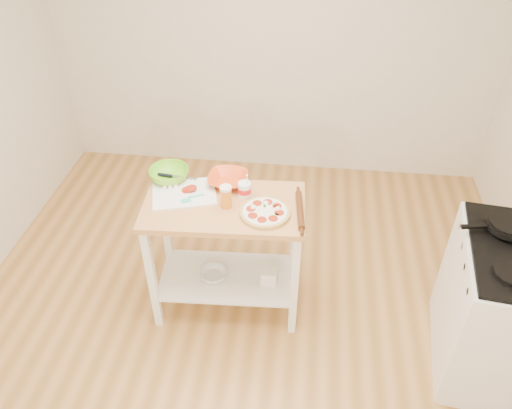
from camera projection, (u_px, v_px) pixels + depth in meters
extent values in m
cube|color=#B58042|center=(240.00, 347.00, 3.35)|extent=(4.00, 4.50, 0.02)
cube|color=beige|center=(274.00, 32.00, 4.29)|extent=(4.00, 0.02, 2.70)
cube|color=tan|center=(224.00, 207.00, 3.12)|extent=(1.04, 0.61, 0.04)
cube|color=white|center=(228.00, 277.00, 3.51)|extent=(0.96, 0.54, 0.02)
cube|color=white|center=(152.00, 280.00, 3.24)|extent=(0.05, 0.05, 0.86)
cube|color=white|center=(167.00, 234.00, 3.60)|extent=(0.05, 0.05, 0.86)
cube|color=white|center=(294.00, 287.00, 3.19)|extent=(0.05, 0.05, 0.86)
cube|color=white|center=(295.00, 239.00, 3.56)|extent=(0.05, 0.05, 0.86)
cube|color=white|center=(509.00, 312.00, 2.99)|extent=(0.81, 0.92, 0.92)
cylinder|color=black|center=(509.00, 225.00, 2.83)|extent=(0.26, 0.26, 0.03)
cube|color=black|center=(475.00, 226.00, 2.83)|extent=(0.16, 0.05, 0.02)
cylinder|color=tan|center=(265.00, 213.00, 3.03)|extent=(0.31, 0.31, 0.02)
cylinder|color=tan|center=(265.00, 212.00, 3.02)|extent=(0.31, 0.31, 0.01)
cylinder|color=white|center=(265.00, 212.00, 3.02)|extent=(0.27, 0.27, 0.01)
cylinder|color=#9F2411|center=(279.00, 213.00, 3.00)|extent=(0.06, 0.06, 0.01)
cylinder|color=#9F2411|center=(277.00, 206.00, 3.05)|extent=(0.06, 0.06, 0.01)
cylinder|color=#9F2411|center=(268.00, 202.00, 3.08)|extent=(0.06, 0.06, 0.01)
cylinder|color=#9F2411|center=(257.00, 203.00, 3.07)|extent=(0.06, 0.06, 0.01)
cylinder|color=#9F2411|center=(251.00, 209.00, 3.03)|extent=(0.06, 0.06, 0.01)
cylinder|color=#9F2411|center=(253.00, 216.00, 2.98)|extent=(0.06, 0.06, 0.01)
cylinder|color=#9F2411|center=(262.00, 220.00, 2.95)|extent=(0.06, 0.06, 0.01)
cylinder|color=#9F2411|center=(273.00, 219.00, 2.95)|extent=(0.06, 0.06, 0.01)
sphere|color=white|center=(278.00, 209.00, 3.03)|extent=(0.04, 0.04, 0.04)
sphere|color=white|center=(266.00, 204.00, 3.07)|extent=(0.04, 0.04, 0.04)
sphere|color=white|center=(253.00, 208.00, 3.04)|extent=(0.04, 0.04, 0.04)
plane|color=#175010|center=(277.00, 214.00, 2.98)|extent=(0.03, 0.03, 0.00)
plane|color=#175010|center=(276.00, 206.00, 3.05)|extent=(0.04, 0.04, 0.00)
plane|color=#175010|center=(265.00, 206.00, 3.05)|extent=(0.03, 0.03, 0.00)
plane|color=#175010|center=(252.00, 206.00, 3.04)|extent=(0.03, 0.03, 0.00)
cube|color=white|center=(184.00, 193.00, 3.19)|extent=(0.47, 0.40, 0.01)
cube|color=#F4EACC|center=(165.00, 187.00, 3.22)|extent=(0.03, 0.03, 0.02)
cube|color=#F4EACC|center=(170.00, 186.00, 3.22)|extent=(0.03, 0.03, 0.02)
cube|color=#F4EACC|center=(176.00, 186.00, 3.23)|extent=(0.03, 0.03, 0.02)
cube|color=#F4EACC|center=(165.00, 183.00, 3.24)|extent=(0.03, 0.03, 0.02)
cube|color=#F4EACC|center=(170.00, 183.00, 3.25)|extent=(0.03, 0.03, 0.02)
cube|color=#F4EACC|center=(175.00, 182.00, 3.25)|extent=(0.03, 0.03, 0.02)
cylinder|color=#9F2411|center=(187.00, 190.00, 3.20)|extent=(0.07, 0.07, 0.01)
cylinder|color=#9F2411|center=(189.00, 189.00, 3.20)|extent=(0.07, 0.07, 0.01)
cylinder|color=#9F2411|center=(191.00, 188.00, 3.20)|extent=(0.07, 0.07, 0.01)
cube|color=#3BC7A8|center=(186.00, 201.00, 3.11)|extent=(0.07, 0.06, 0.01)
cylinder|color=#3BC7A8|center=(196.00, 196.00, 3.15)|extent=(0.10, 0.05, 0.01)
cube|color=silver|center=(184.00, 178.00, 3.32)|extent=(0.18, 0.05, 0.00)
cube|color=black|center=(165.00, 175.00, 3.33)|extent=(0.10, 0.03, 0.01)
imported|color=#DC4E1E|center=(228.00, 180.00, 3.27)|extent=(0.27, 0.27, 0.06)
imported|color=#6DC61E|center=(169.00, 175.00, 3.30)|extent=(0.30, 0.30, 0.08)
cylinder|color=orange|center=(226.00, 198.00, 3.05)|extent=(0.07, 0.07, 0.13)
cylinder|color=white|center=(226.00, 188.00, 3.01)|extent=(0.07, 0.07, 0.02)
cylinder|color=white|center=(244.00, 190.00, 3.15)|extent=(0.08, 0.08, 0.10)
cylinder|color=red|center=(244.00, 190.00, 3.15)|extent=(0.08, 0.08, 0.04)
cylinder|color=silver|center=(247.00, 180.00, 3.10)|extent=(0.01, 0.05, 0.10)
cylinder|color=#4F2912|center=(300.00, 210.00, 3.03)|extent=(0.08, 0.35, 0.04)
imported|color=silver|center=(214.00, 275.00, 3.47)|extent=(0.23, 0.23, 0.06)
cube|color=white|center=(269.00, 276.00, 3.43)|extent=(0.11, 0.11, 0.11)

